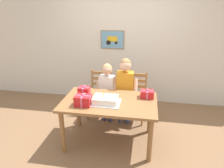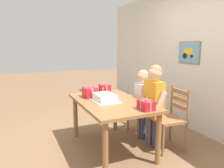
# 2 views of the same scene
# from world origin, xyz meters

# --- Properties ---
(ground_plane) EXTENTS (20.00, 20.00, 0.00)m
(ground_plane) POSITION_xyz_m (0.00, 0.00, 0.00)
(ground_plane) COLOR #846042
(back_wall) EXTENTS (6.40, 0.11, 2.60)m
(back_wall) POSITION_xyz_m (-0.00, 1.68, 1.30)
(back_wall) COLOR silver
(back_wall) RESTS_ON ground
(dining_table) EXTENTS (1.44, 0.89, 0.73)m
(dining_table) POSITION_xyz_m (0.00, 0.00, 0.63)
(dining_table) COLOR olive
(dining_table) RESTS_ON ground
(birthday_cake) EXTENTS (0.44, 0.34, 0.19)m
(birthday_cake) POSITION_xyz_m (-0.04, -0.09, 0.78)
(birthday_cake) COLOR silver
(birthday_cake) RESTS_ON dining_table
(gift_box_red_large) EXTENTS (0.23, 0.19, 0.19)m
(gift_box_red_large) POSITION_xyz_m (-0.35, -0.20, 0.81)
(gift_box_red_large) COLOR red
(gift_box_red_large) RESTS_ON dining_table
(gift_box_beside_cake) EXTENTS (0.21, 0.16, 0.15)m
(gift_box_beside_cake) POSITION_xyz_m (0.57, 0.22, 0.79)
(gift_box_beside_cake) COLOR red
(gift_box_beside_cake) RESTS_ON dining_table
(gift_box_corner_small) EXTENTS (0.17, 0.16, 0.20)m
(gift_box_corner_small) POSITION_xyz_m (-0.42, 0.07, 0.81)
(gift_box_corner_small) COLOR red
(gift_box_corner_small) RESTS_ON dining_table
(chair_left) EXTENTS (0.43, 0.43, 0.92)m
(chair_left) POSITION_xyz_m (-0.33, 0.80, 0.47)
(chair_left) COLOR #996B42
(chair_left) RESTS_ON ground
(chair_right) EXTENTS (0.45, 0.45, 0.92)m
(chair_right) POSITION_xyz_m (0.34, 0.80, 0.47)
(chair_right) COLOR #996B42
(chair_right) RESTS_ON ground
(child_older) EXTENTS (0.45, 0.26, 1.24)m
(child_older) POSITION_xyz_m (0.17, 0.62, 0.76)
(child_older) COLOR #38426B
(child_older) RESTS_ON ground
(child_younger) EXTENTS (0.43, 0.25, 1.14)m
(child_younger) POSITION_xyz_m (-0.15, 0.62, 0.69)
(child_younger) COLOR #38426B
(child_younger) RESTS_ON ground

